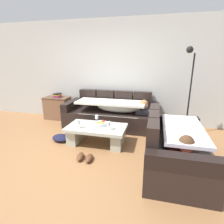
% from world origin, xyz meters
% --- Properties ---
extents(ground_plane, '(14.00, 14.00, 0.00)m').
position_xyz_m(ground_plane, '(0.00, 0.00, 0.00)').
color(ground_plane, '#8E613B').
extents(back_wall, '(9.00, 0.10, 2.70)m').
position_xyz_m(back_wall, '(0.00, 2.15, 1.35)').
color(back_wall, '#BABDB8').
rests_on(back_wall, ground_plane).
extents(couch_along_wall, '(2.36, 0.92, 0.88)m').
position_xyz_m(couch_along_wall, '(0.26, 1.62, 0.33)').
color(couch_along_wall, black).
rests_on(couch_along_wall, ground_plane).
extents(couch_near_window, '(0.92, 1.74, 0.88)m').
position_xyz_m(couch_near_window, '(1.66, 0.10, 0.33)').
color(couch_near_window, black).
rests_on(couch_near_window, ground_plane).
extents(coffee_table, '(1.20, 0.68, 0.38)m').
position_xyz_m(coffee_table, '(0.17, 0.57, 0.24)').
color(coffee_table, '#B0B9A9').
rests_on(coffee_table, ground_plane).
extents(fruit_bowl, '(0.28, 0.28, 0.10)m').
position_xyz_m(fruit_bowl, '(0.25, 0.63, 0.42)').
color(fruit_bowl, silver).
rests_on(fruit_bowl, coffee_table).
extents(wine_glass_near_left, '(0.07, 0.07, 0.17)m').
position_xyz_m(wine_glass_near_left, '(-0.15, 0.41, 0.50)').
color(wine_glass_near_left, silver).
rests_on(wine_glass_near_left, coffee_table).
extents(wine_glass_near_right, '(0.07, 0.07, 0.17)m').
position_xyz_m(wine_glass_near_right, '(0.46, 0.45, 0.50)').
color(wine_glass_near_right, silver).
rests_on(wine_glass_near_right, coffee_table).
extents(wine_glass_far_back, '(0.07, 0.07, 0.17)m').
position_xyz_m(wine_glass_far_back, '(0.11, 0.79, 0.50)').
color(wine_glass_far_back, silver).
rests_on(wine_glass_far_back, coffee_table).
extents(open_magazine, '(0.34, 0.30, 0.01)m').
position_xyz_m(open_magazine, '(0.43, 0.58, 0.39)').
color(open_magazine, white).
rests_on(open_magazine, coffee_table).
extents(side_cabinet, '(0.72, 0.44, 0.64)m').
position_xyz_m(side_cabinet, '(-1.46, 1.85, 0.32)').
color(side_cabinet, brown).
rests_on(side_cabinet, ground_plane).
extents(book_stack_on_cabinet, '(0.18, 0.22, 0.12)m').
position_xyz_m(book_stack_on_cabinet, '(-1.43, 1.85, 0.70)').
color(book_stack_on_cabinet, '#72337F').
rests_on(book_stack_on_cabinet, side_cabinet).
extents(floor_lamp, '(0.33, 0.31, 1.95)m').
position_xyz_m(floor_lamp, '(1.98, 1.48, 1.12)').
color(floor_lamp, black).
rests_on(floor_lamp, ground_plane).
extents(pair_of_shoes, '(0.34, 0.30, 0.09)m').
position_xyz_m(pair_of_shoes, '(0.17, -0.09, 0.04)').
color(pair_of_shoes, '#59331E').
rests_on(pair_of_shoes, ground_plane).
extents(crumpled_garment, '(0.49, 0.44, 0.12)m').
position_xyz_m(crumpled_garment, '(-0.63, 0.51, 0.06)').
color(crumpled_garment, '#191933').
rests_on(crumpled_garment, ground_plane).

